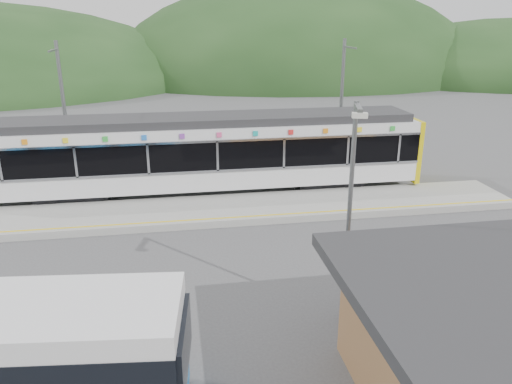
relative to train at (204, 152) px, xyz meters
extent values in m
plane|color=#4C4C4F|center=(0.46, -6.00, -2.06)|extent=(120.00, 120.00, 0.00)
ellipsoid|color=#1E3D19|center=(16.46, 48.00, -2.06)|extent=(52.00, 39.00, 26.00)
ellipsoid|color=#1E3D19|center=(45.46, 42.00, -2.06)|extent=(44.00, 33.00, 16.00)
cube|color=#9E9E99|center=(0.46, -2.70, -1.91)|extent=(26.00, 3.20, 0.30)
cube|color=yellow|center=(0.46, -4.00, -1.76)|extent=(26.00, 0.10, 0.01)
cube|color=black|center=(-6.02, 0.00, -1.76)|extent=(3.20, 2.20, 0.56)
cube|color=black|center=(5.98, 0.00, -1.76)|extent=(3.20, 2.20, 0.56)
cube|color=silver|center=(-0.02, 0.00, -1.02)|extent=(20.00, 2.90, 0.92)
cube|color=black|center=(-0.02, 0.00, 0.16)|extent=(20.00, 2.96, 1.45)
cube|color=silver|center=(-0.02, -1.50, -0.51)|extent=(20.00, 0.05, 0.10)
cube|color=silver|center=(-0.02, -1.50, 0.84)|extent=(20.00, 0.05, 0.10)
cube|color=silver|center=(-0.02, 0.00, 1.11)|extent=(20.00, 2.90, 0.45)
cube|color=#2D2D30|center=(-0.02, 0.00, 1.52)|extent=(19.40, 2.50, 0.36)
cube|color=#DBC60B|center=(10.10, 0.00, -0.16)|extent=(0.24, 2.92, 3.00)
cube|color=silver|center=(-8.52, -1.50, 0.16)|extent=(0.10, 0.05, 1.35)
cube|color=silver|center=(-5.52, -1.50, 0.16)|extent=(0.10, 0.05, 1.35)
cube|color=silver|center=(-2.52, -1.50, 0.16)|extent=(0.10, 0.05, 1.35)
cube|color=silver|center=(0.48, -1.50, 0.16)|extent=(0.10, 0.05, 1.35)
cube|color=silver|center=(3.48, -1.50, 0.16)|extent=(0.10, 0.05, 1.35)
cube|color=silver|center=(6.48, -1.50, 0.16)|extent=(0.10, 0.05, 1.35)
cube|color=silver|center=(8.98, -1.50, 0.16)|extent=(0.10, 0.05, 1.35)
cube|color=orange|center=(-7.42, -1.49, 1.12)|extent=(0.22, 0.04, 0.22)
cube|color=yellow|center=(-5.82, -1.49, 1.12)|extent=(0.22, 0.04, 0.22)
cube|color=green|center=(-4.22, -1.49, 1.12)|extent=(0.22, 0.04, 0.22)
cube|color=blue|center=(-2.62, -1.49, 1.12)|extent=(0.22, 0.04, 0.22)
cube|color=purple|center=(-1.02, -1.49, 1.12)|extent=(0.22, 0.04, 0.22)
cube|color=#E54C8C|center=(0.58, -1.49, 1.12)|extent=(0.22, 0.04, 0.22)
cube|color=#19A5A5|center=(2.18, -1.49, 1.12)|extent=(0.22, 0.04, 0.22)
cube|color=red|center=(3.78, -1.49, 1.12)|extent=(0.22, 0.04, 0.22)
cube|color=orange|center=(5.38, -1.49, 1.12)|extent=(0.22, 0.04, 0.22)
cube|color=yellow|center=(6.98, -1.49, 1.12)|extent=(0.22, 0.04, 0.22)
cube|color=green|center=(8.58, -1.49, 1.12)|extent=(0.22, 0.04, 0.22)
cylinder|color=slate|center=(-6.54, 2.60, 1.44)|extent=(0.18, 0.18, 7.00)
cube|color=slate|center=(-6.54, 1.80, 4.54)|extent=(0.08, 1.80, 0.08)
cylinder|color=slate|center=(7.46, 2.60, 1.44)|extent=(0.18, 0.18, 7.00)
cube|color=slate|center=(7.46, 1.80, 4.54)|extent=(0.08, 1.80, 0.08)
cylinder|color=slate|center=(3.06, -11.16, 0.98)|extent=(0.12, 0.12, 6.09)
cube|color=slate|center=(3.06, -11.62, 3.93)|extent=(0.38, 1.01, 0.12)
cube|color=silver|center=(3.06, -12.08, 3.84)|extent=(0.39, 0.27, 0.12)
camera|label=1|loc=(-1.35, -22.72, 5.94)|focal=35.00mm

